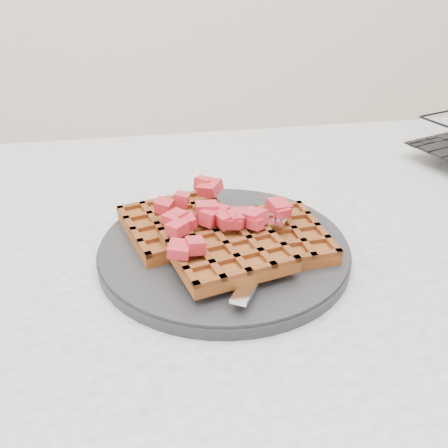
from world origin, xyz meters
The scene contains 5 objects.
table centered at (0.00, 0.00, 0.64)m, with size 1.20×0.80×0.75m.
plate centered at (-0.14, -0.01, 0.76)m, with size 0.28×0.28×0.02m, color black.
waffles centered at (-0.14, -0.01, 0.78)m, with size 0.23×0.21×0.03m.
strawberry_pile centered at (-0.14, -0.01, 0.80)m, with size 0.15×0.15×0.02m, color maroon, non-canonical shape.
fork centered at (-0.10, -0.05, 0.77)m, with size 0.02×0.18×0.02m, color silver, non-canonical shape.
Camera 1 is at (-0.22, -0.47, 1.06)m, focal length 40.00 mm.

